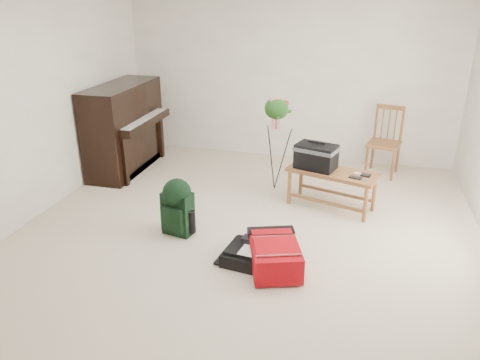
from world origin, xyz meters
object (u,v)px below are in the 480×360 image
(green_backpack, at_px, (177,204))
(dining_chair, at_px, (384,142))
(red_suitcase, at_px, (275,252))
(black_duffel, at_px, (254,255))
(piano, at_px, (125,129))
(bench, at_px, (321,162))
(flower_stand, at_px, (275,145))

(green_backpack, bearing_deg, dining_chair, 60.24)
(dining_chair, height_order, red_suitcase, dining_chair)
(red_suitcase, xyz_separation_m, black_duffel, (-0.22, 0.01, -0.07))
(black_duffel, bearing_deg, piano, 147.34)
(bench, distance_m, black_duffel, 1.60)
(flower_stand, bearing_deg, black_duffel, -98.74)
(bench, relative_size, flower_stand, 0.90)
(green_backpack, bearing_deg, black_duffel, -9.47)
(bench, bearing_deg, green_backpack, -125.97)
(black_duffel, relative_size, green_backpack, 0.95)
(black_duffel, distance_m, green_backpack, 1.04)
(red_suitcase, distance_m, green_backpack, 1.22)
(black_duffel, xyz_separation_m, green_backpack, (-0.93, 0.37, 0.27))
(piano, xyz_separation_m, flower_stand, (2.25, -0.20, 0.02))
(bench, relative_size, red_suitcase, 1.45)
(piano, height_order, red_suitcase, piano)
(dining_chair, xyz_separation_m, flower_stand, (-1.40, -0.94, 0.14))
(dining_chair, xyz_separation_m, red_suitcase, (-1.04, -2.80, -0.32))
(black_duffel, bearing_deg, flower_stand, 102.38)
(bench, xyz_separation_m, flower_stand, (-0.62, 0.41, 0.04))
(red_suitcase, bearing_deg, bench, 60.47)
(piano, height_order, green_backpack, piano)
(piano, xyz_separation_m, red_suitcase, (2.61, -2.06, -0.45))
(piano, bearing_deg, flower_stand, -5.09)
(bench, bearing_deg, dining_chair, 77.14)
(piano, distance_m, red_suitcase, 3.35)
(bench, height_order, flower_stand, flower_stand)
(bench, xyz_separation_m, red_suitcase, (-0.27, -1.45, -0.43))
(red_suitcase, xyz_separation_m, green_backpack, (-1.15, 0.38, 0.20))
(dining_chair, bearing_deg, flower_stand, -133.11)
(piano, xyz_separation_m, green_backpack, (1.46, -1.68, -0.25))
(black_duffel, height_order, green_backpack, green_backpack)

